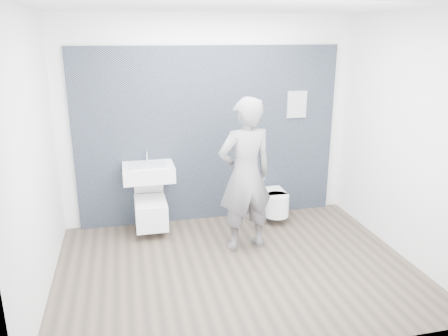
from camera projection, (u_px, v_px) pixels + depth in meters
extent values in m
plane|color=brown|center=(236.00, 267.00, 4.97)|extent=(4.00, 4.00, 0.00)
plane|color=white|center=(209.00, 121.00, 5.95)|extent=(4.00, 0.00, 4.00)
plane|color=white|center=(290.00, 199.00, 3.16)|extent=(4.00, 0.00, 4.00)
plane|color=white|center=(33.00, 160.00, 4.12)|extent=(0.00, 3.00, 3.00)
plane|color=white|center=(406.00, 138.00, 4.99)|extent=(0.00, 3.00, 3.00)
plane|color=white|center=(238.00, 5.00, 4.14)|extent=(4.00, 4.00, 0.00)
cube|color=black|center=(210.00, 216.00, 6.34)|extent=(3.60, 0.06, 2.40)
cube|color=white|center=(149.00, 172.00, 5.65)|extent=(0.65, 0.49, 0.20)
cube|color=silver|center=(148.00, 166.00, 5.61)|extent=(0.46, 0.33, 0.03)
cylinder|color=silver|center=(147.00, 155.00, 5.77)|extent=(0.02, 0.02, 0.16)
cylinder|color=silver|center=(147.00, 151.00, 5.70)|extent=(0.02, 0.11, 0.02)
cylinder|color=silver|center=(148.00, 179.00, 5.91)|extent=(0.04, 0.04, 0.13)
cube|color=white|center=(151.00, 212.00, 5.76)|extent=(0.41, 0.59, 0.34)
cylinder|color=silver|center=(150.00, 203.00, 5.68)|extent=(0.29, 0.29, 0.03)
cube|color=white|center=(150.00, 201.00, 5.67)|extent=(0.39, 0.47, 0.02)
cube|color=white|center=(149.00, 182.00, 5.78)|extent=(0.39, 0.24, 0.38)
cube|color=silver|center=(150.00, 214.00, 6.05)|extent=(0.11, 0.06, 0.08)
cube|color=white|center=(272.00, 201.00, 6.24)|extent=(0.34, 0.39, 0.28)
cylinder|color=white|center=(277.00, 206.00, 6.05)|extent=(0.34, 0.34, 0.28)
cube|color=white|center=(273.00, 191.00, 6.16)|extent=(0.32, 0.38, 0.03)
cylinder|color=white|center=(277.00, 196.00, 5.99)|extent=(0.32, 0.32, 0.03)
cube|color=silver|center=(268.00, 203.00, 6.42)|extent=(0.09, 0.06, 0.08)
cube|color=white|center=(292.00, 210.00, 6.56)|extent=(0.28, 0.03, 0.37)
imported|color=slate|center=(245.00, 175.00, 5.16)|extent=(0.75, 0.55, 1.87)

